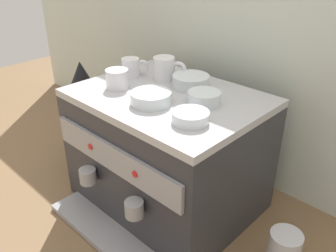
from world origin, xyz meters
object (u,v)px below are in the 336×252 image
object	(u,v)px
ceramic_bowl_0	(204,98)
ceramic_bowl_1	(191,117)
ceramic_cup_1	(132,67)
espresso_machine	(167,151)
ceramic_bowl_2	(191,81)
coffee_grinder	(86,114)
ceramic_bowl_3	(151,98)
ceramic_cup_0	(165,69)
ceramic_cup_2	(117,78)

from	to	relation	value
ceramic_bowl_0	ceramic_bowl_1	xyz separation A→B (m)	(0.05, -0.12, -0.00)
ceramic_cup_1	ceramic_bowl_1	bearing A→B (deg)	-18.34
espresso_machine	ceramic_bowl_2	world-z (taller)	ceramic_bowl_2
coffee_grinder	ceramic_bowl_3	bearing A→B (deg)	-7.24
ceramic_cup_0	ceramic_bowl_2	size ratio (longest dim) A/B	0.88
ceramic_cup_0	ceramic_bowl_1	world-z (taller)	ceramic_cup_0
coffee_grinder	ceramic_bowl_1	bearing A→B (deg)	-6.33
espresso_machine	ceramic_bowl_1	world-z (taller)	ceramic_bowl_1
ceramic_bowl_1	espresso_machine	bearing A→B (deg)	152.38
espresso_machine	ceramic_bowl_3	world-z (taller)	ceramic_bowl_3
espresso_machine	ceramic_cup_1	size ratio (longest dim) A/B	6.49
ceramic_bowl_2	coffee_grinder	bearing A→B (deg)	-164.66
ceramic_cup_1	ceramic_cup_2	xyz separation A→B (m)	(0.05, -0.11, -0.00)
espresso_machine	coffee_grinder	distance (m)	0.46
ceramic_bowl_3	coffee_grinder	bearing A→B (deg)	172.76
ceramic_cup_2	ceramic_cup_1	bearing A→B (deg)	114.22
ceramic_bowl_1	ceramic_bowl_3	xyz separation A→B (m)	(-0.17, 0.01, 0.00)
ceramic_cup_1	ceramic_bowl_1	xyz separation A→B (m)	(0.39, -0.13, -0.02)
ceramic_cup_1	coffee_grinder	bearing A→B (deg)	-166.70
ceramic_bowl_2	coffee_grinder	size ratio (longest dim) A/B	0.29
espresso_machine	ceramic_cup_2	distance (m)	0.30
ceramic_cup_2	ceramic_bowl_2	xyz separation A→B (m)	(0.17, 0.18, -0.01)
espresso_machine	coffee_grinder	bearing A→B (deg)	-177.11
espresso_machine	ceramic_cup_1	xyz separation A→B (m)	(-0.21, 0.04, 0.25)
ceramic_cup_1	ceramic_bowl_1	distance (m)	0.41
ceramic_bowl_0	ceramic_bowl_2	world-z (taller)	ceramic_bowl_2
ceramic_bowl_3	ceramic_bowl_2	bearing A→B (deg)	91.29
ceramic_cup_0	coffee_grinder	xyz separation A→B (m)	(-0.36, -0.12, -0.26)
ceramic_cup_0	ceramic_bowl_2	bearing A→B (deg)	4.83
ceramic_bowl_3	ceramic_cup_2	bearing A→B (deg)	175.47
ceramic_cup_2	ceramic_bowl_0	world-z (taller)	ceramic_cup_2
ceramic_bowl_2	coffee_grinder	xyz separation A→B (m)	(-0.47, -0.13, -0.24)
espresso_machine	ceramic_cup_0	size ratio (longest dim) A/B	5.46
espresso_machine	coffee_grinder	world-z (taller)	coffee_grinder
espresso_machine	ceramic_bowl_1	xyz separation A→B (m)	(0.18, -0.09, 0.23)
ceramic_bowl_1	ceramic_bowl_2	world-z (taller)	ceramic_bowl_2
ceramic_cup_1	coffee_grinder	size ratio (longest dim) A/B	0.21
ceramic_bowl_0	ceramic_bowl_1	bearing A→B (deg)	-67.34
ceramic_cup_0	ceramic_cup_1	world-z (taller)	ceramic_cup_0
ceramic_bowl_0	coffee_grinder	xyz separation A→B (m)	(-0.59, -0.05, -0.24)
ceramic_cup_2	ceramic_bowl_1	bearing A→B (deg)	-4.13
ceramic_bowl_0	ceramic_bowl_1	distance (m)	0.13
ceramic_cup_1	espresso_machine	bearing A→B (deg)	-9.56
ceramic_cup_2	coffee_grinder	world-z (taller)	ceramic_cup_2
espresso_machine	ceramic_bowl_0	distance (m)	0.27
ceramic_bowl_1	ceramic_bowl_2	bearing A→B (deg)	130.51
espresso_machine	ceramic_cup_1	distance (m)	0.33
ceramic_bowl_2	ceramic_cup_2	bearing A→B (deg)	-134.77
ceramic_bowl_1	ceramic_bowl_3	distance (m)	0.17
ceramic_bowl_0	ceramic_bowl_3	world-z (taller)	ceramic_bowl_0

